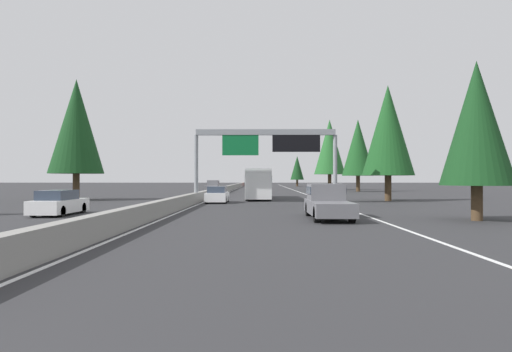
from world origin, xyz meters
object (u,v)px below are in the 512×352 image
Objects in this scene: conifer_right_near at (388,130)px; conifer_right_foreground at (477,123)px; sign_gantry_overhead at (267,144)px; pickup_mid_left at (327,201)px; bus_far_left at (259,183)px; conifer_right_mid at (358,148)px; conifer_right_distant at (297,168)px; conifer_right_far at (330,147)px; conifer_left_near at (76,127)px; oncoming_far at (213,186)px; sedan_near_right at (250,183)px; oncoming_near at (59,203)px; sedan_distant_b at (217,195)px.

conifer_right_foreground is at bearing 176.58° from conifer_right_near.
conifer_right_foreground is 19.30m from conifer_right_near.
pickup_mid_left is (-14.65, -3.02, -4.26)m from sign_gantry_overhead.
sign_gantry_overhead reaches higher than bus_far_left.
conifer_right_mid is 1.43× the size of conifer_right_distant.
conifer_right_foreground is 95.40m from conifer_right_distant.
conifer_right_far is 35.24m from conifer_right_distant.
conifer_right_distant is at bearing -20.64° from conifer_left_near.
conifer_right_foreground is at bearing 20.95° from oncoming_far.
bus_far_left is 28.03m from oncoming_far.
conifer_left_near is at bearing 170.43° from sedan_near_right.
bus_far_left is 26.15m from conifer_right_foreground.
sedan_near_right is at bearing 18.29° from conifer_right_mid.
conifer_right_mid is 11.84m from conifer_right_far.
sign_gantry_overhead is at bearing 135.49° from oncoming_near.
sedan_near_right is 105.62m from oncoming_near.
bus_far_left is 30.90m from conifer_right_mid.
conifer_right_foreground reaches higher than sedan_distant_b.
conifer_right_far is at bearing 156.33° from oncoming_near.
oncoming_far is at bearing 175.47° from sedan_near_right.
bus_far_left reaches higher than oncoming_far.
sedan_distant_b is at bearing 170.16° from conifer_right_distant.
bus_far_left is at bearing 160.07° from conifer_right_far.
sign_gantry_overhead reaches higher than sedan_near_right.
sedan_distant_b is 0.36× the size of conifer_left_near.
conifer_right_mid is at bearing -5.84° from conifer_right_foreground.
conifer_right_mid is (25.64, -16.32, 5.55)m from bus_far_left.
sedan_distant_b is at bearing 26.76° from pickup_mid_left.
conifer_right_distant is (-12.98, -13.45, 4.39)m from sedan_near_right.
bus_far_left is at bearing 6.20° from sign_gantry_overhead.
conifer_right_distant reaches higher than sign_gantry_overhead.
oncoming_near is 0.37× the size of conifer_right_mid.
conifer_right_far reaches higher than conifer_right_near.
bus_far_left is 2.61× the size of sedan_near_right.
conifer_right_near is at bearing 33.27° from oncoming_far.
conifer_right_distant is at bearing -3.82° from pickup_mid_left.
oncoming_far is at bearing 20.95° from conifer_right_foreground.
sedan_near_right is 0.33× the size of conifer_right_far.
sedan_near_right is 0.37× the size of conifer_right_mid.
conifer_right_far is at bearing 14.06° from conifer_right_mid.
oncoming_far is at bearing 13.48° from pickup_mid_left.
oncoming_far is 0.46× the size of conifer_left_near.
conifer_right_foreground is at bearing -179.30° from conifer_right_distant.
oncoming_far is (26.88, 7.92, -0.80)m from bus_far_left.
conifer_left_near reaches higher than sign_gantry_overhead.
conifer_right_near is at bearing -78.81° from sedan_distant_b.
bus_far_left is 72.82m from conifer_right_distant.
conifer_right_distant reaches higher than pickup_mid_left.
conifer_right_foreground reaches higher than sign_gantry_overhead.
conifer_right_far reaches higher than conifer_right_distant.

